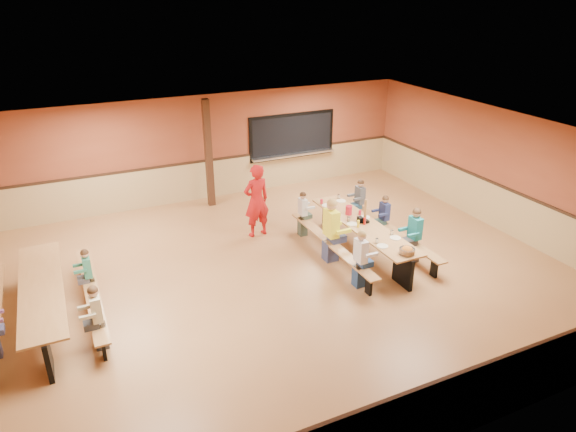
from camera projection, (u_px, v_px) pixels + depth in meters
name	position (u px, v px, depth m)	size (l,w,h in m)	color
ground	(282.00, 275.00, 11.06)	(12.00, 12.00, 0.00)	#946038
room_envelope	(281.00, 246.00, 10.78)	(12.04, 10.04, 3.02)	brown
kitchen_pass_through	(292.00, 138.00, 15.56)	(2.78, 0.28, 1.38)	black
structural_post	(209.00, 154.00, 14.02)	(0.18, 0.18, 3.00)	#331C11
cafeteria_table_main	(363.00, 233.00, 11.76)	(1.91, 3.70, 0.74)	#A57241
cafeteria_table_second	(43.00, 297.00, 9.33)	(1.91, 3.70, 0.74)	#A57241
seated_child_white_left	(360.00, 259.00, 10.42)	(0.39, 0.32, 1.24)	white
seated_adult_yellow	(331.00, 231.00, 11.38)	(0.49, 0.40, 1.46)	#FAFB32
seated_child_grey_left	(303.00, 214.00, 12.62)	(0.33, 0.27, 1.13)	silver
seated_child_teal_right	(414.00, 236.00, 11.37)	(0.40, 0.33, 1.28)	teal
seated_child_navy_right	(384.00, 219.00, 12.36)	(0.34, 0.28, 1.15)	navy
seated_child_char_right	(360.00, 202.00, 13.25)	(0.36, 0.29, 1.19)	#4B4E54
seated_child_green_sec	(89.00, 276.00, 9.94)	(0.32, 0.26, 1.12)	#31795E
seated_child_tan_sec	(98.00, 318.00, 8.61)	(0.36, 0.30, 1.20)	beige
standing_woman	(257.00, 201.00, 12.48)	(0.67, 0.44, 1.84)	red
punch_pitcher	(349.00, 210.00, 12.12)	(0.16, 0.16, 0.22)	#B3172C
chip_bowl	(407.00, 251.00, 10.35)	(0.32, 0.32, 0.15)	orange
napkin_dispenser	(360.00, 220.00, 11.75)	(0.10, 0.14, 0.13)	black
condiment_mustard	(358.00, 224.00, 11.49)	(0.06, 0.06, 0.17)	yellow
condiment_ketchup	(365.00, 221.00, 11.62)	(0.06, 0.06, 0.17)	#B2140F
table_paddle	(365.00, 217.00, 11.70)	(0.16, 0.16, 0.56)	black
place_settings	(363.00, 222.00, 11.65)	(0.65, 3.30, 0.11)	beige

